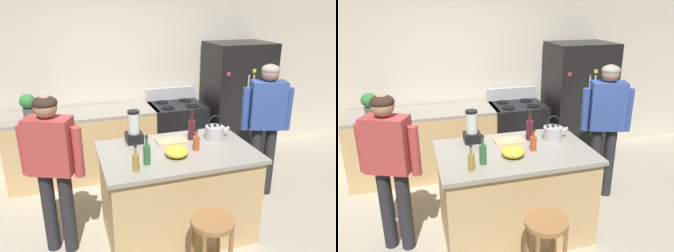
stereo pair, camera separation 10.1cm
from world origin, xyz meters
TOP-DOWN VIEW (x-y plane):
  - ground_plane at (0.00, 0.00)m, footprint 14.00×14.00m
  - back_wall at (0.00, 1.95)m, footprint 8.00×0.10m
  - kitchen_island at (0.00, 0.00)m, footprint 1.51×0.97m
  - back_counter_run at (-0.80, 1.55)m, footprint 2.00×0.64m
  - refrigerator at (1.47, 1.50)m, footprint 0.90×0.73m
  - stove_range at (0.53, 1.52)m, footprint 0.76×0.65m
  - person_by_island_left at (-1.17, 0.09)m, footprint 0.58×0.36m
  - person_by_sink_right at (1.27, 0.41)m, footprint 0.59×0.34m
  - bar_stool at (0.03, -0.79)m, footprint 0.36×0.36m
  - potted_plant at (-1.45, 1.55)m, footprint 0.20×0.20m
  - blender_appliance at (-0.36, 0.33)m, footprint 0.17×0.17m
  - bottle_vinegar at (-0.48, -0.29)m, footprint 0.06×0.06m
  - bottle_cooking_sauce at (0.18, -0.05)m, footprint 0.06×0.06m
  - bottle_wine at (0.24, 0.23)m, footprint 0.08×0.08m
  - bottle_olive_oil at (-0.36, -0.20)m, footprint 0.07×0.07m
  - mixing_bowl at (-0.06, -0.13)m, footprint 0.22×0.22m
  - tea_kettle at (0.47, 0.16)m, footprint 0.28×0.20m
  - cutting_board at (0.01, 0.22)m, footprint 0.30×0.20m
  - chef_knife at (0.03, 0.22)m, footprint 0.22×0.07m

SIDE VIEW (x-z plane):
  - ground_plane at x=0.00m, z-range 0.00..0.00m
  - back_counter_run at x=-0.80m, z-range 0.00..0.94m
  - kitchen_island at x=0.00m, z-range 0.00..0.94m
  - stove_range at x=0.53m, z-range -0.08..1.04m
  - bar_stool at x=0.03m, z-range 0.19..0.85m
  - refrigerator at x=1.47m, z-range 0.00..1.79m
  - person_by_island_left at x=-1.17m, z-range 0.17..1.74m
  - cutting_board at x=0.01m, z-range 0.94..0.96m
  - chef_knife at x=0.03m, z-range 0.96..0.97m
  - mixing_bowl at x=-0.06m, z-range 0.94..1.04m
  - person_by_sink_right at x=1.27m, z-range 0.18..1.84m
  - bottle_cooking_sauce at x=0.18m, z-range 0.91..1.13m
  - tea_kettle at x=0.47m, z-range 0.89..1.16m
  - bottle_vinegar at x=-0.48m, z-range 0.91..1.15m
  - bottle_olive_oil at x=-0.36m, z-range 0.91..1.18m
  - bottle_wine at x=0.24m, z-range 0.90..1.22m
  - blender_appliance at x=-0.36m, z-range 0.92..1.26m
  - potted_plant at x=-1.45m, z-range 0.97..1.27m
  - back_wall at x=0.00m, z-range 0.00..2.70m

